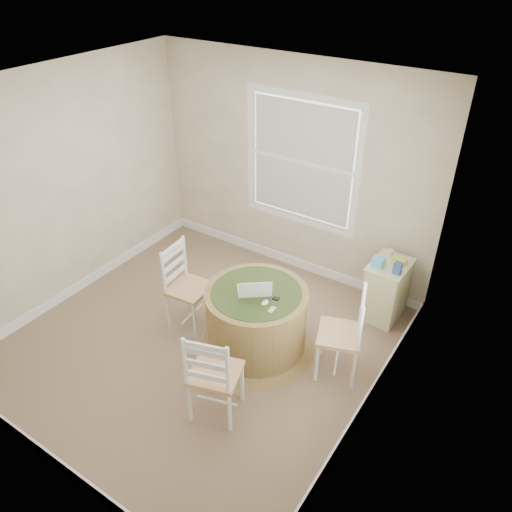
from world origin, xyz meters
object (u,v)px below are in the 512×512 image
Objects in this scene: chair_near at (215,373)px; chair_right at (339,334)px; chair_left at (190,288)px; laptop at (254,290)px; round_table at (256,319)px; corner_chest at (386,290)px.

chair_near is 1.24m from chair_right.
chair_left is 0.85m from laptop.
laptop is (-0.83, -0.19, 0.28)m from chair_right.
round_table is 1.26× the size of chair_near.
chair_right reaches higher than laptop.
chair_right is (0.82, 0.17, 0.08)m from round_table.
chair_right is (1.64, 0.22, 0.00)m from chair_left.
corner_chest is at bearing -164.34° from laptop.
laptop reaches higher than corner_chest.
chair_near reaches higher than laptop.
chair_left is 1.65m from chair_right.
chair_near reaches higher than corner_chest.
chair_left is 2.26× the size of laptop.
chair_left is at bearing -36.20° from laptop.
chair_near is at bearing -53.04° from chair_right.
round_table is at bearing -98.30° from chair_right.
round_table is 1.52m from corner_chest.
round_table is at bearing -157.65° from laptop.
chair_right is 1.08m from corner_chest.
chair_right is at bearing -91.56° from corner_chest.
chair_left is at bearing -57.47° from chair_near.
corner_chest is at bearing -57.40° from chair_left.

